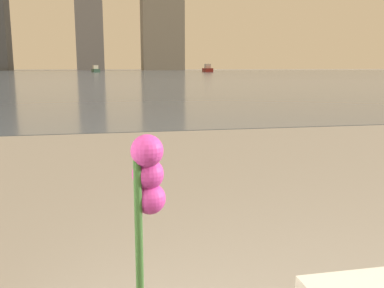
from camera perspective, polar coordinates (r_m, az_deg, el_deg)
The scene contains 3 objects.
harbor_water at distance 61.73m, azimuth -11.16°, elevation 9.17°, with size 180.00×110.00×0.01m.
harbor_boat_0 at distance 81.16m, azimuth -12.73°, elevation 9.65°, with size 1.65×3.42×1.23m.
harbor_boat_2 at distance 80.89m, azimuth 2.09°, elevation 9.95°, with size 1.52×4.01×1.48m.
Camera 1 is at (-0.59, 0.28, 1.03)m, focal length 40.00 mm.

